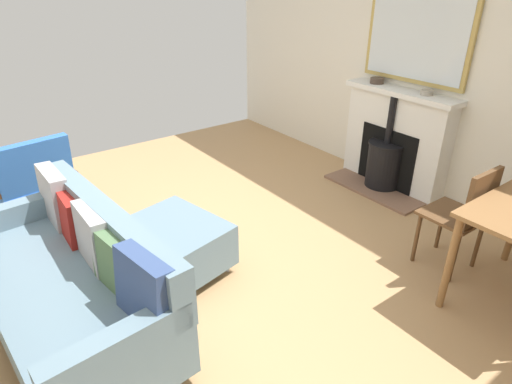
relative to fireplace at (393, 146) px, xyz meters
name	(u,v)px	position (x,y,z in m)	size (l,w,h in m)	color
ground_plane	(174,272)	(2.55, -0.01, -0.46)	(5.52, 5.59, 0.01)	tan
wall_left	(418,54)	(-0.21, -0.01, 0.90)	(0.12, 5.59, 2.71)	silver
fireplace	(393,146)	(0.00, 0.00, 0.00)	(0.56, 1.22, 1.04)	brown
mirror_over_mantel	(418,32)	(-0.12, 0.00, 1.11)	(0.04, 1.12, 0.93)	tan
mantel_bowl_near	(377,80)	(-0.03, -0.33, 0.61)	(0.14, 0.14, 0.06)	#47382D
mantel_bowl_far	(427,92)	(-0.03, 0.26, 0.61)	(0.12, 0.12, 0.05)	#9E9384
sofa	(74,280)	(3.28, 0.15, -0.09)	(0.93, 1.82, 0.83)	#B2B2B7
ottoman	(179,242)	(2.49, 0.00, -0.20)	(0.67, 0.82, 0.42)	#B2B2B7
armchair_accent	(32,178)	(3.19, -1.36, 0.01)	(0.75, 0.67, 0.85)	brown
dining_chair_near_fireplace	(465,212)	(0.79, 1.25, 0.06)	(0.40, 0.40, 0.86)	brown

